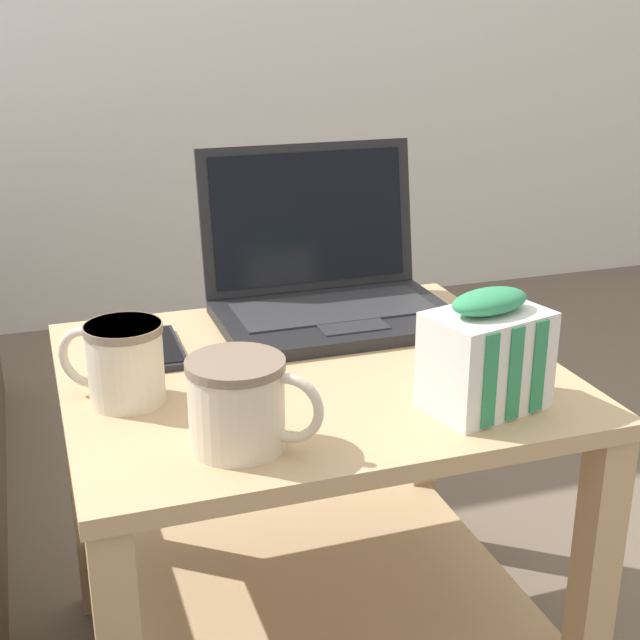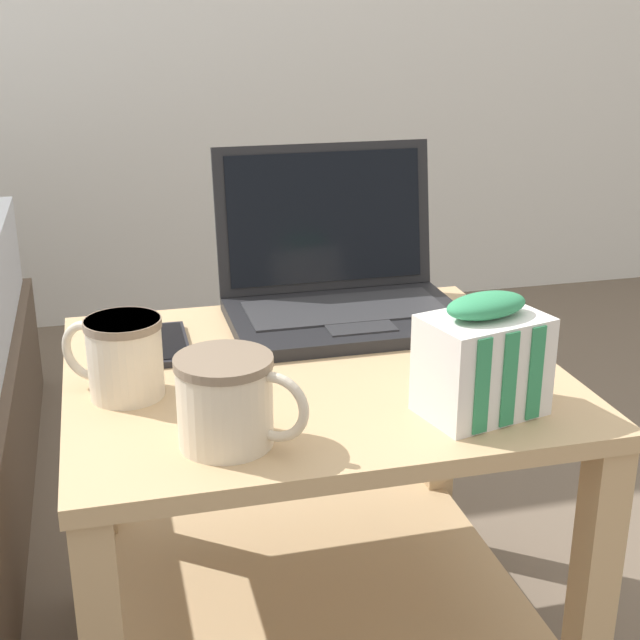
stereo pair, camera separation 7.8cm
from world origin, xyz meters
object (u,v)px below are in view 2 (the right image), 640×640
laptop (340,284)px  snack_bag (483,360)px  cell_phone (160,344)px  mug_front_right (227,397)px  mug_front_left (122,353)px

laptop → snack_bag: (0.07, -0.36, 0.02)m
cell_phone → snack_bag: bearing=-40.7°
laptop → snack_bag: bearing=-79.4°
laptop → mug_front_right: bearing=-121.7°
mug_front_right → snack_bag: 0.29m
laptop → cell_phone: size_ratio=2.25×
mug_front_left → mug_front_right: mug_front_right is taller
laptop → mug_front_right: 0.43m
mug_front_left → cell_phone: (0.05, 0.14, -0.05)m
snack_bag → mug_front_right: bearing=-179.1°
cell_phone → laptop: bearing=13.8°
mug_front_right → cell_phone: size_ratio=0.89×
mug_front_left → mug_front_right: (0.10, -0.15, 0.00)m
mug_front_right → cell_phone: mug_front_right is taller
laptop → mug_front_left: size_ratio=2.81×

